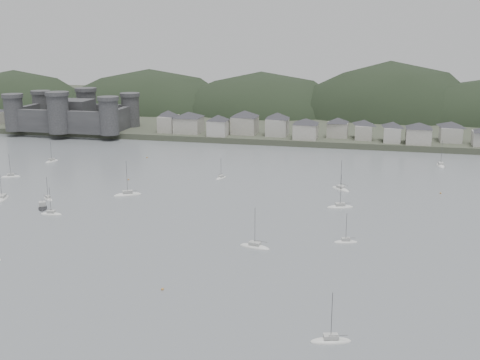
# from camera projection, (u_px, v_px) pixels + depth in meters

# --- Properties ---
(ground) EXTENTS (900.00, 900.00, 0.00)m
(ground) POSITION_uv_depth(u_px,v_px,m) (167.00, 281.00, 142.36)
(ground) COLOR slate
(ground) RESTS_ON ground
(far_shore_land) EXTENTS (900.00, 250.00, 3.00)m
(far_shore_land) POSITION_uv_depth(u_px,v_px,m) (313.00, 111.00, 420.34)
(far_shore_land) COLOR #383D2D
(far_shore_land) RESTS_ON ground
(forested_ridge) EXTENTS (851.55, 103.94, 102.57)m
(forested_ridge) POSITION_uv_depth(u_px,v_px,m) (315.00, 136.00, 398.24)
(forested_ridge) COLOR black
(forested_ridge) RESTS_ON ground
(castle) EXTENTS (66.00, 43.00, 20.00)m
(castle) POSITION_uv_depth(u_px,v_px,m) (73.00, 114.00, 336.07)
(castle) COLOR #333336
(castle) RESTS_ON far_shore_land
(waterfront_town) EXTENTS (451.48, 28.46, 12.92)m
(waterfront_town) POSITION_uv_depth(u_px,v_px,m) (388.00, 129.00, 301.96)
(waterfront_town) COLOR #9C998F
(waterfront_town) RESTS_ON far_shore_land
(moored_fleet) EXTENTS (264.70, 169.98, 13.44)m
(moored_fleet) POSITION_uv_depth(u_px,v_px,m) (210.00, 222.00, 184.46)
(moored_fleet) COLOR silver
(moored_fleet) RESTS_ON ground
(motor_launch_far) EXTENTS (6.08, 8.02, 3.83)m
(motor_launch_far) POSITION_uv_depth(u_px,v_px,m) (43.00, 207.00, 199.23)
(motor_launch_far) COLOR black
(motor_launch_far) RESTS_ON ground
(mooring_buoys) EXTENTS (172.01, 134.17, 0.70)m
(mooring_buoys) POSITION_uv_depth(u_px,v_px,m) (220.00, 202.00, 205.30)
(mooring_buoys) COLOR #B27C3B
(mooring_buoys) RESTS_ON ground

